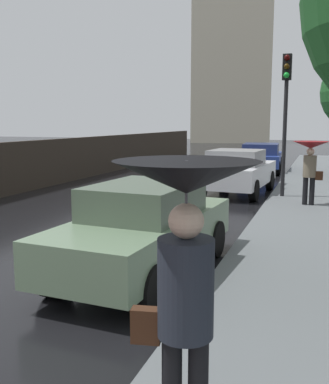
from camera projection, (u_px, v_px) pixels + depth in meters
car_blue_near_kerb at (261, 157)px, 22.17m from camera, size 2.11×4.23×1.38m
car_green_mid_road at (145, 228)px, 7.20m from camera, size 1.94×4.25×1.46m
car_white_behind_camera at (238, 171)px, 15.38m from camera, size 2.14×4.21×1.50m
pedestrian_with_umbrella_near at (310, 156)px, 12.41m from camera, size 0.95×0.95×1.75m
pedestrian_with_umbrella_far at (185, 236)px, 2.94m from camera, size 0.95×0.95×2.04m
traffic_light at (286, 99)px, 13.65m from camera, size 0.26×0.39×4.27m
distant_tower at (234, 15)px, 55.03m from camera, size 10.60×12.70×30.38m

